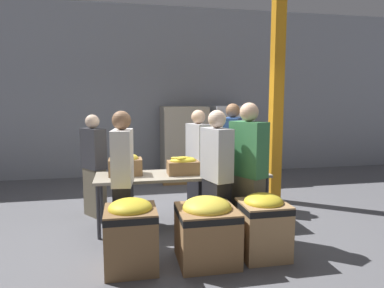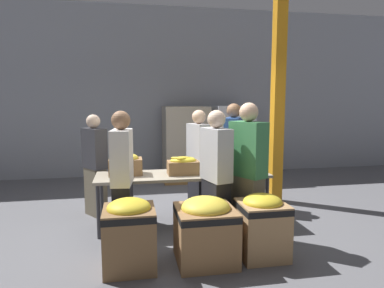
{
  "view_description": "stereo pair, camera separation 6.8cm",
  "coord_description": "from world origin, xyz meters",
  "px_view_note": "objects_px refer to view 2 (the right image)",
  "views": [
    {
      "loc": [
        -0.81,
        -4.74,
        1.81
      ],
      "look_at": [
        0.12,
        -0.09,
        1.2
      ],
      "focal_mm": 32.0,
      "sensor_mm": 36.0,
      "label": 1
    },
    {
      "loc": [
        -0.75,
        -4.75,
        1.81
      ],
      "look_at": [
        0.12,
        -0.09,
        1.2
      ],
      "focal_mm": 32.0,
      "sensor_mm": 36.0,
      "label": 2
    }
  ],
  "objects_px": {
    "banana_box_2": "(236,162)",
    "volunteer_3": "(122,181)",
    "volunteer_1": "(233,156)",
    "support_pillar": "(278,89)",
    "volunteer_0": "(248,173)",
    "sorting_table": "(183,177)",
    "pallet_stack_0": "(185,144)",
    "volunteer_4": "(95,166)",
    "donation_bin_1": "(205,228)",
    "donation_bin_0": "(129,232)",
    "banana_box_1": "(183,165)",
    "banana_box_0": "(125,164)",
    "volunteer_2": "(199,162)",
    "pallet_stack_1": "(232,143)",
    "volunteer_5": "(216,177)",
    "donation_bin_2": "(262,224)"
  },
  "relations": [
    {
      "from": "volunteer_0",
      "to": "donation_bin_1",
      "type": "height_order",
      "value": "volunteer_0"
    },
    {
      "from": "banana_box_0",
      "to": "pallet_stack_0",
      "type": "bearing_deg",
      "value": 64.74
    },
    {
      "from": "support_pillar",
      "to": "pallet_stack_1",
      "type": "relative_size",
      "value": 2.38
    },
    {
      "from": "banana_box_0",
      "to": "volunteer_5",
      "type": "relative_size",
      "value": 0.27
    },
    {
      "from": "banana_box_0",
      "to": "support_pillar",
      "type": "bearing_deg",
      "value": 16.86
    },
    {
      "from": "volunteer_1",
      "to": "support_pillar",
      "type": "bearing_deg",
      "value": 128.19
    },
    {
      "from": "banana_box_0",
      "to": "volunteer_0",
      "type": "xyz_separation_m",
      "value": [
        1.54,
        -0.75,
        -0.03
      ]
    },
    {
      "from": "volunteer_5",
      "to": "pallet_stack_0",
      "type": "height_order",
      "value": "volunteer_5"
    },
    {
      "from": "volunteer_2",
      "to": "donation_bin_0",
      "type": "height_order",
      "value": "volunteer_2"
    },
    {
      "from": "banana_box_1",
      "to": "volunteer_3",
      "type": "xyz_separation_m",
      "value": [
        -0.84,
        -0.59,
        -0.05
      ]
    },
    {
      "from": "volunteer_1",
      "to": "donation_bin_2",
      "type": "relative_size",
      "value": 2.36
    },
    {
      "from": "banana_box_1",
      "to": "support_pillar",
      "type": "distance_m",
      "value": 2.31
    },
    {
      "from": "pallet_stack_1",
      "to": "banana_box_2",
      "type": "bearing_deg",
      "value": -105.87
    },
    {
      "from": "sorting_table",
      "to": "pallet_stack_0",
      "type": "distance_m",
      "value": 2.92
    },
    {
      "from": "banana_box_2",
      "to": "pallet_stack_0",
      "type": "height_order",
      "value": "pallet_stack_0"
    },
    {
      "from": "donation_bin_0",
      "to": "banana_box_1",
      "type": "bearing_deg",
      "value": 56.18
    },
    {
      "from": "banana_box_2",
      "to": "volunteer_3",
      "type": "relative_size",
      "value": 0.23
    },
    {
      "from": "volunteer_0",
      "to": "volunteer_1",
      "type": "bearing_deg",
      "value": -36.76
    },
    {
      "from": "volunteer_4",
      "to": "support_pillar",
      "type": "relative_size",
      "value": 0.4
    },
    {
      "from": "volunteer_0",
      "to": "support_pillar",
      "type": "bearing_deg",
      "value": -61.94
    },
    {
      "from": "volunteer_2",
      "to": "banana_box_2",
      "type": "bearing_deg",
      "value": 24.62
    },
    {
      "from": "banana_box_0",
      "to": "volunteer_4",
      "type": "distance_m",
      "value": 0.78
    },
    {
      "from": "banana_box_1",
      "to": "banana_box_2",
      "type": "xyz_separation_m",
      "value": [
        0.81,
        0.07,
        0.01
      ]
    },
    {
      "from": "banana_box_1",
      "to": "volunteer_3",
      "type": "bearing_deg",
      "value": -145.09
    },
    {
      "from": "volunteer_5",
      "to": "pallet_stack_0",
      "type": "relative_size",
      "value": 1.01
    },
    {
      "from": "donation_bin_1",
      "to": "pallet_stack_1",
      "type": "relative_size",
      "value": 0.44
    },
    {
      "from": "pallet_stack_0",
      "to": "pallet_stack_1",
      "type": "height_order",
      "value": "pallet_stack_1"
    },
    {
      "from": "sorting_table",
      "to": "volunteer_1",
      "type": "relative_size",
      "value": 1.4
    },
    {
      "from": "banana_box_2",
      "to": "pallet_stack_1",
      "type": "distance_m",
      "value": 2.89
    },
    {
      "from": "sorting_table",
      "to": "volunteer_3",
      "type": "height_order",
      "value": "volunteer_3"
    },
    {
      "from": "volunteer_1",
      "to": "donation_bin_0",
      "type": "bearing_deg",
      "value": -14.45
    },
    {
      "from": "sorting_table",
      "to": "pallet_stack_0",
      "type": "height_order",
      "value": "pallet_stack_0"
    },
    {
      "from": "banana_box_0",
      "to": "volunteer_2",
      "type": "xyz_separation_m",
      "value": [
        1.15,
        0.47,
        -0.09
      ]
    },
    {
      "from": "volunteer_0",
      "to": "donation_bin_2",
      "type": "relative_size",
      "value": 2.39
    },
    {
      "from": "banana_box_1",
      "to": "pallet_stack_1",
      "type": "distance_m",
      "value": 3.27
    },
    {
      "from": "banana_box_2",
      "to": "volunteer_0",
      "type": "distance_m",
      "value": 0.72
    },
    {
      "from": "donation_bin_2",
      "to": "pallet_stack_0",
      "type": "height_order",
      "value": "pallet_stack_0"
    },
    {
      "from": "volunteer_4",
      "to": "volunteer_5",
      "type": "relative_size",
      "value": 0.94
    },
    {
      "from": "volunteer_0",
      "to": "sorting_table",
      "type": "bearing_deg",
      "value": 20.42
    },
    {
      "from": "banana_box_1",
      "to": "volunteer_5",
      "type": "distance_m",
      "value": 0.69
    },
    {
      "from": "volunteer_3",
      "to": "pallet_stack_0",
      "type": "height_order",
      "value": "volunteer_3"
    },
    {
      "from": "volunteer_0",
      "to": "donation_bin_1",
      "type": "distance_m",
      "value": 0.97
    },
    {
      "from": "volunteer_5",
      "to": "volunteer_1",
      "type": "bearing_deg",
      "value": -41.18
    },
    {
      "from": "volunteer_0",
      "to": "volunteer_3",
      "type": "height_order",
      "value": "volunteer_0"
    },
    {
      "from": "banana_box_2",
      "to": "volunteer_3",
      "type": "distance_m",
      "value": 1.77
    },
    {
      "from": "volunteer_0",
      "to": "support_pillar",
      "type": "height_order",
      "value": "support_pillar"
    },
    {
      "from": "banana_box_2",
      "to": "volunteer_1",
      "type": "height_order",
      "value": "volunteer_1"
    },
    {
      "from": "volunteer_2",
      "to": "pallet_stack_1",
      "type": "height_order",
      "value": "pallet_stack_1"
    },
    {
      "from": "volunteer_3",
      "to": "volunteer_5",
      "type": "height_order",
      "value": "volunteer_5"
    },
    {
      "from": "banana_box_1",
      "to": "pallet_stack_0",
      "type": "xyz_separation_m",
      "value": [
        0.51,
        2.91,
        -0.07
      ]
    }
  ]
}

